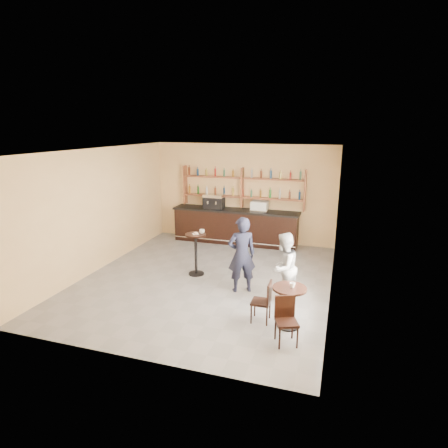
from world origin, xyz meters
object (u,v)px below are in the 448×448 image
(bar_counter, at_px, (235,226))
(cafe_table, at_px, (289,307))
(espresso_machine, at_px, (214,201))
(man_main, at_px, (242,255))
(pastry_case, at_px, (260,206))
(chair_south, at_px, (287,322))
(chair_west, at_px, (261,301))
(patron_second, at_px, (283,268))
(pedestal_table, at_px, (196,254))

(bar_counter, relative_size, cafe_table, 5.07)
(espresso_machine, height_order, man_main, man_main)
(pastry_case, xyz_separation_m, cafe_table, (1.65, -4.85, -0.87))
(chair_south, bearing_deg, espresso_machine, 97.34)
(chair_west, bearing_deg, bar_counter, -158.77)
(chair_west, distance_m, patron_second, 1.11)
(cafe_table, distance_m, patron_second, 1.17)
(pastry_case, distance_m, patron_second, 4.05)
(chair_west, bearing_deg, pastry_case, -167.36)
(patron_second, bearing_deg, cafe_table, 37.05)
(pastry_case, relative_size, man_main, 0.30)
(pedestal_table, bearing_deg, chair_west, -41.43)
(espresso_machine, distance_m, patron_second, 4.79)
(espresso_machine, xyz_separation_m, man_main, (1.90, -3.56, -0.46))
(pedestal_table, distance_m, chair_south, 3.69)
(pedestal_table, bearing_deg, espresso_machine, 100.10)
(pastry_case, relative_size, chair_west, 0.64)
(espresso_machine, bearing_deg, patron_second, -52.22)
(bar_counter, height_order, chair_south, bar_counter)
(bar_counter, bearing_deg, pedestal_table, -94.19)
(chair_south, bearing_deg, bar_counter, 91.25)
(pedestal_table, relative_size, chair_west, 1.30)
(chair_west, relative_size, chair_south, 0.98)
(man_main, height_order, patron_second, man_main)
(espresso_machine, relative_size, patron_second, 0.42)
(bar_counter, bearing_deg, man_main, -71.88)
(bar_counter, distance_m, pastry_case, 1.07)
(cafe_table, xyz_separation_m, chair_west, (-0.55, 0.05, 0.01))
(pedestal_table, height_order, chair_west, pedestal_table)
(bar_counter, bearing_deg, chair_south, -65.41)
(bar_counter, distance_m, chair_south, 5.99)
(pastry_case, relative_size, pedestal_table, 0.49)
(espresso_machine, height_order, pastry_case, espresso_machine)
(chair_south, distance_m, patron_second, 1.74)
(bar_counter, bearing_deg, patron_second, -60.23)
(chair_south, bearing_deg, pastry_case, 84.02)
(pastry_case, bearing_deg, bar_counter, 170.48)
(patron_second, bearing_deg, chair_west, 7.58)
(bar_counter, height_order, cafe_table, bar_counter)
(chair_west, bearing_deg, chair_south, 42.40)
(espresso_machine, bearing_deg, pastry_case, 0.28)
(pedestal_table, bearing_deg, cafe_table, -35.71)
(chair_west, relative_size, patron_second, 0.54)
(patron_second, bearing_deg, bar_counter, -128.00)
(man_main, distance_m, patron_second, 1.02)
(bar_counter, bearing_deg, espresso_machine, 180.00)
(chair_west, bearing_deg, pedestal_table, -131.74)
(pastry_case, height_order, chair_south, pastry_case)
(pedestal_table, bearing_deg, bar_counter, 85.81)
(bar_counter, distance_m, chair_west, 5.16)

